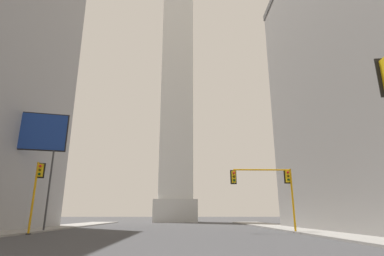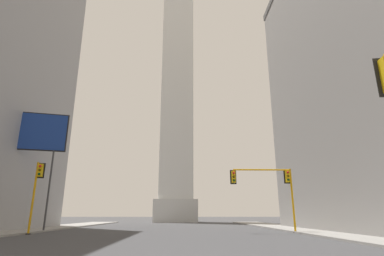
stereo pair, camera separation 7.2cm
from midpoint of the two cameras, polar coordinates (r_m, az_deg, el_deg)
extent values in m
cube|color=gray|center=(27.89, 25.99, -17.72)|extent=(5.00, 76.56, 0.15)
cube|color=silver|center=(65.81, -3.15, -15.50)|extent=(8.98, 8.98, 4.54)
cube|color=silver|center=(73.47, -2.76, 10.33)|extent=(7.19, 7.19, 59.49)
cylinder|color=orange|center=(29.28, -28.03, -11.57)|extent=(0.18, 0.18, 5.98)
cylinder|color=#262626|center=(29.29, -28.81, -17.27)|extent=(0.40, 0.40, 0.10)
cube|color=#E5B20F|center=(29.35, -26.93, -7.19)|extent=(0.35, 0.35, 1.10)
cube|color=black|center=(29.52, -26.80, -7.25)|extent=(0.58, 0.05, 1.32)
sphere|color=red|center=(29.23, -26.98, -6.47)|extent=(0.22, 0.22, 0.22)
sphere|color=#483506|center=(29.18, -27.07, -7.13)|extent=(0.22, 0.22, 0.22)
sphere|color=#073410|center=(29.14, -27.15, -7.79)|extent=(0.22, 0.22, 0.22)
cylinder|color=orange|center=(29.72, 18.58, -12.87)|extent=(0.18, 0.18, 5.73)
cylinder|color=#262626|center=(29.74, 19.08, -18.28)|extent=(0.40, 0.40, 0.10)
cube|color=#E5B20F|center=(29.79, 17.68, -8.76)|extent=(0.34, 0.34, 1.10)
cube|color=black|center=(29.96, 17.56, -8.80)|extent=(0.58, 0.04, 1.32)
sphere|color=red|center=(29.66, 17.74, -8.05)|extent=(0.22, 0.22, 0.22)
sphere|color=#483506|center=(29.62, 17.80, -8.71)|extent=(0.22, 0.22, 0.22)
sphere|color=#073410|center=(29.58, 17.86, -9.36)|extent=(0.22, 0.22, 0.22)
cylinder|color=orange|center=(29.18, 13.09, -7.76)|extent=(5.38, 0.14, 0.14)
sphere|color=orange|center=(29.97, 18.11, -7.60)|extent=(0.18, 0.18, 0.18)
cube|color=#E5B20F|center=(28.53, 7.87, -9.20)|extent=(0.34, 0.34, 1.10)
cube|color=black|center=(28.71, 7.81, -9.25)|extent=(0.58, 0.04, 1.32)
sphere|color=red|center=(28.39, 7.92, -8.47)|extent=(0.22, 0.22, 0.22)
sphere|color=#483506|center=(28.35, 7.94, -9.16)|extent=(0.22, 0.22, 0.22)
sphere|color=#073410|center=(28.31, 7.97, -9.84)|extent=(0.22, 0.22, 0.22)
cylinder|color=#3F3F42|center=(33.04, -25.67, -10.53)|extent=(0.18, 0.18, 7.85)
cube|color=navy|center=(34.41, -28.24, -0.52)|extent=(6.40, 1.76, 3.72)
cube|color=black|center=(34.41, -28.24, -0.52)|extent=(6.61, 1.70, 3.96)
camera|label=1|loc=(0.04, -90.05, 0.02)|focal=28.00mm
camera|label=2|loc=(0.04, 89.95, -0.02)|focal=28.00mm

